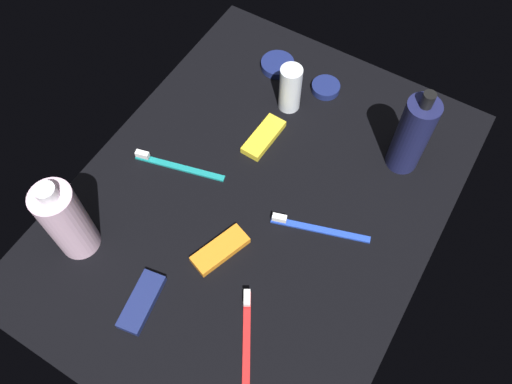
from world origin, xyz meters
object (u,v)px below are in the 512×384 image
(bodywash_bottle, at_px, (66,220))
(toothbrush_teal, at_px, (174,165))
(snack_bar_orange, at_px, (220,250))
(toothbrush_blue, at_px, (314,227))
(snack_bar_navy, at_px, (142,302))
(snack_bar_yellow, at_px, (264,137))
(cream_tin_right, at_px, (326,88))
(toothbrush_red, at_px, (247,338))
(lotion_bottle, at_px, (412,135))
(deodorant_stick, at_px, (290,88))
(cream_tin_left, at_px, (278,65))

(bodywash_bottle, relative_size, toothbrush_teal, 1.06)
(snack_bar_orange, bearing_deg, toothbrush_blue, -24.76)
(toothbrush_teal, relative_size, snack_bar_navy, 1.71)
(toothbrush_teal, distance_m, snack_bar_yellow, 0.18)
(snack_bar_navy, xyz_separation_m, cream_tin_right, (0.57, -0.05, 0.00))
(toothbrush_red, bearing_deg, lotion_bottle, -9.76)
(snack_bar_yellow, distance_m, cream_tin_right, 0.18)
(deodorant_stick, xyz_separation_m, snack_bar_navy, (-0.49, 0.00, -0.05))
(deodorant_stick, height_order, toothbrush_red, deodorant_stick)
(snack_bar_yellow, bearing_deg, toothbrush_red, -150.63)
(cream_tin_left, bearing_deg, snack_bar_orange, -163.06)
(bodywash_bottle, bearing_deg, deodorant_stick, -19.65)
(snack_bar_orange, bearing_deg, cream_tin_right, 20.94)
(snack_bar_navy, xyz_separation_m, snack_bar_orange, (0.15, -0.06, 0.00))
(bodywash_bottle, xyz_separation_m, cream_tin_left, (0.54, -0.09, -0.08))
(cream_tin_left, bearing_deg, bodywash_bottle, 170.36)
(deodorant_stick, xyz_separation_m, toothbrush_blue, (-0.22, -0.18, -0.05))
(bodywash_bottle, distance_m, snack_bar_navy, 0.18)
(snack_bar_yellow, bearing_deg, cream_tin_right, -12.19)
(lotion_bottle, height_order, snack_bar_yellow, lotion_bottle)
(snack_bar_yellow, height_order, cream_tin_left, cream_tin_left)
(lotion_bottle, bearing_deg, cream_tin_right, 67.94)
(toothbrush_red, bearing_deg, toothbrush_teal, 54.46)
(cream_tin_left, bearing_deg, toothbrush_teal, 172.54)
(cream_tin_right, bearing_deg, snack_bar_orange, -178.46)
(snack_bar_yellow, bearing_deg, snack_bar_orange, -164.12)
(lotion_bottle, height_order, toothbrush_red, lotion_bottle)
(toothbrush_blue, bearing_deg, snack_bar_orange, 135.84)
(lotion_bottle, distance_m, cream_tin_left, 0.35)
(deodorant_stick, bearing_deg, cream_tin_right, -31.14)
(bodywash_bottle, height_order, snack_bar_navy, bodywash_bottle)
(lotion_bottle, relative_size, cream_tin_right, 3.32)
(snack_bar_navy, distance_m, cream_tin_right, 0.57)
(cream_tin_left, bearing_deg, lotion_bottle, -104.98)
(toothbrush_blue, distance_m, toothbrush_teal, 0.29)
(toothbrush_teal, xyz_separation_m, cream_tin_left, (0.32, -0.04, 0.00))
(lotion_bottle, relative_size, toothbrush_blue, 1.13)
(lotion_bottle, bearing_deg, bodywash_bottle, 137.22)
(toothbrush_blue, distance_m, snack_bar_navy, 0.32)
(snack_bar_navy, height_order, snack_bar_orange, same)
(cream_tin_right, bearing_deg, bodywash_bottle, 158.59)
(toothbrush_blue, relative_size, snack_bar_navy, 1.68)
(toothbrush_blue, bearing_deg, lotion_bottle, -19.47)
(snack_bar_navy, distance_m, snack_bar_yellow, 0.39)
(bodywash_bottle, distance_m, toothbrush_blue, 0.42)
(toothbrush_red, relative_size, toothbrush_blue, 0.92)
(snack_bar_navy, bearing_deg, snack_bar_yellow, -10.16)
(deodorant_stick, bearing_deg, snack_bar_yellow, 179.51)
(toothbrush_blue, distance_m, snack_bar_orange, 0.17)
(toothbrush_red, xyz_separation_m, cream_tin_left, (0.53, 0.25, 0.00))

